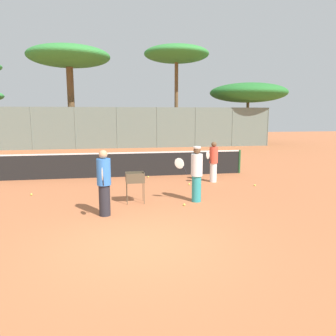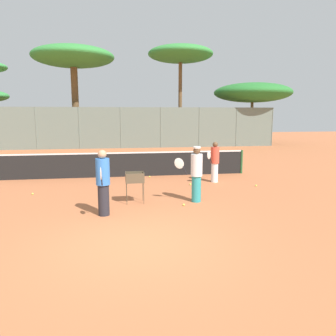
{
  "view_description": "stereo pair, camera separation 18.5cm",
  "coord_description": "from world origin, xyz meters",
  "px_view_note": "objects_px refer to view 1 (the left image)",
  "views": [
    {
      "loc": [
        -0.56,
        -6.48,
        2.7
      ],
      "look_at": [
        1.22,
        3.6,
        1.0
      ],
      "focal_mm": 35.0,
      "sensor_mm": 36.0,
      "label": 1
    },
    {
      "loc": [
        -0.38,
        -6.51,
        2.7
      ],
      "look_at": [
        1.22,
        3.6,
        1.0
      ],
      "focal_mm": 35.0,
      "sensor_mm": 36.0,
      "label": 2
    }
  ],
  "objects_px": {
    "player_red_cap": "(196,173)",
    "ball_cart": "(134,180)",
    "tennis_net": "(124,164)",
    "parked_car": "(173,136)",
    "player_white_outfit": "(104,182)",
    "player_yellow_shirt": "(213,161)"
  },
  "relations": [
    {
      "from": "player_red_cap",
      "to": "ball_cart",
      "type": "height_order",
      "value": "player_red_cap"
    },
    {
      "from": "tennis_net",
      "to": "parked_car",
      "type": "relative_size",
      "value": 2.53
    },
    {
      "from": "tennis_net",
      "to": "player_white_outfit",
      "type": "relative_size",
      "value": 6.01
    },
    {
      "from": "ball_cart",
      "to": "tennis_net",
      "type": "bearing_deg",
      "value": 91.71
    },
    {
      "from": "player_red_cap",
      "to": "ball_cart",
      "type": "xyz_separation_m",
      "value": [
        -1.89,
        0.16,
        -0.18
      ]
    },
    {
      "from": "player_red_cap",
      "to": "parked_car",
      "type": "bearing_deg",
      "value": -89.93
    },
    {
      "from": "player_red_cap",
      "to": "parked_car",
      "type": "height_order",
      "value": "player_red_cap"
    },
    {
      "from": "player_red_cap",
      "to": "parked_car",
      "type": "relative_size",
      "value": 0.41
    },
    {
      "from": "tennis_net",
      "to": "ball_cart",
      "type": "height_order",
      "value": "tennis_net"
    },
    {
      "from": "tennis_net",
      "to": "player_white_outfit",
      "type": "bearing_deg",
      "value": -97.9
    },
    {
      "from": "player_red_cap",
      "to": "parked_car",
      "type": "distance_m",
      "value": 20.77
    },
    {
      "from": "player_yellow_shirt",
      "to": "player_red_cap",
      "type": "bearing_deg",
      "value": 15.27
    },
    {
      "from": "tennis_net",
      "to": "ball_cart",
      "type": "xyz_separation_m",
      "value": [
        0.13,
        -4.32,
        0.15
      ]
    },
    {
      "from": "ball_cart",
      "to": "parked_car",
      "type": "distance_m",
      "value": 21.0
    },
    {
      "from": "player_white_outfit",
      "to": "parked_car",
      "type": "distance_m",
      "value": 22.31
    },
    {
      "from": "parked_car",
      "to": "player_white_outfit",
      "type": "bearing_deg",
      "value": -105.69
    },
    {
      "from": "player_white_outfit",
      "to": "player_red_cap",
      "type": "distance_m",
      "value": 2.94
    },
    {
      "from": "player_white_outfit",
      "to": "parked_car",
      "type": "bearing_deg",
      "value": 166.77
    },
    {
      "from": "player_yellow_shirt",
      "to": "parked_car",
      "type": "xyz_separation_m",
      "value": [
        1.82,
        17.75,
        -0.17
      ]
    },
    {
      "from": "player_white_outfit",
      "to": "player_red_cap",
      "type": "xyz_separation_m",
      "value": [
        2.78,
        0.97,
        -0.02
      ]
    },
    {
      "from": "tennis_net",
      "to": "player_yellow_shirt",
      "type": "relative_size",
      "value": 6.58
    },
    {
      "from": "tennis_net",
      "to": "player_red_cap",
      "type": "height_order",
      "value": "player_red_cap"
    }
  ]
}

